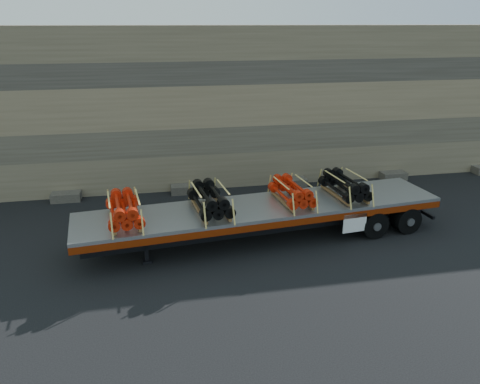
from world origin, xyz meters
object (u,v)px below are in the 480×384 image
at_px(trailer, 263,222).
at_px(bundle_front, 124,210).
at_px(bundle_midrear, 292,192).
at_px(bundle_midfront, 210,200).
at_px(bundle_rear, 345,186).

height_order(trailer, bundle_front, bundle_front).
bearing_deg(bundle_midrear, bundle_front, 180.00).
height_order(bundle_front, bundle_midrear, bundle_front).
xyz_separation_m(trailer, bundle_midfront, (-1.83, -0.19, 1.02)).
distance_m(bundle_front, bundle_midfront, 2.74).
xyz_separation_m(bundle_front, bundle_midrear, (5.61, 0.60, -0.02)).
bearing_deg(bundle_midrear, bundle_midfront, 180.00).
distance_m(trailer, bundle_front, 4.69).
relative_size(trailer, bundle_rear, 5.98).
xyz_separation_m(bundle_midfront, bundle_rear, (4.91, 0.52, -0.02)).
height_order(trailer, bundle_midfront, bundle_midfront).
distance_m(bundle_front, bundle_midrear, 5.64).
height_order(bundle_front, bundle_midfront, bundle_midfront).
bearing_deg(bundle_midfront, bundle_midrear, -0.00).
distance_m(trailer, bundle_midrear, 1.44).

